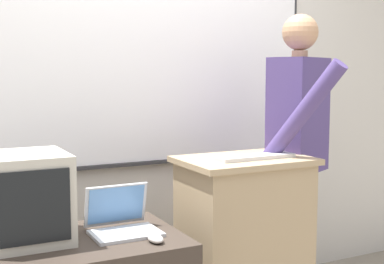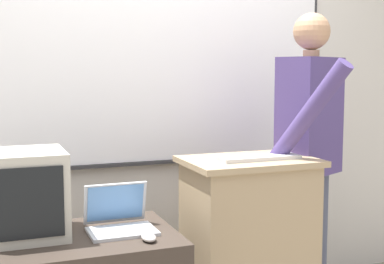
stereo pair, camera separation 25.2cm
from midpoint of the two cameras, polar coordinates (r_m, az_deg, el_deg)
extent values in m
cube|color=beige|center=(3.34, -7.98, 6.47)|extent=(6.40, 0.12, 2.90)
cube|color=#2D2D30|center=(3.27, -8.05, 6.59)|extent=(2.36, 0.02, 1.17)
cube|color=white|center=(3.26, -8.02, 6.59)|extent=(2.31, 0.02, 1.12)
cube|color=#2D2D30|center=(3.30, -7.79, -3.36)|extent=(2.08, 0.04, 0.02)
cube|color=tan|center=(2.90, 2.97, -12.90)|extent=(0.62, 0.43, 0.97)
cube|color=tan|center=(2.77, 3.03, -3.07)|extent=(0.67, 0.47, 0.03)
cylinder|color=#474C60|center=(3.15, 7.84, -12.30)|extent=(0.13, 0.13, 0.87)
cylinder|color=#474C60|center=(3.33, 9.65, -11.32)|extent=(0.13, 0.13, 0.87)
cube|color=#473870|center=(3.09, 9.01, 1.77)|extent=(0.44, 0.36, 0.65)
cylinder|color=tan|center=(3.08, 9.12, 8.21)|extent=(0.09, 0.09, 0.04)
sphere|color=tan|center=(3.09, 9.16, 10.47)|extent=(0.20, 0.20, 0.20)
cylinder|color=#473870|center=(2.74, 9.24, 2.08)|extent=(0.27, 0.44, 0.54)
cylinder|color=#473870|center=(3.28, 10.78, 1.58)|extent=(0.08, 0.08, 0.62)
cube|color=#B7BABF|center=(2.44, -10.09, -10.66)|extent=(0.30, 0.21, 0.02)
cube|color=#B7BABF|center=(2.53, -10.99, -7.64)|extent=(0.29, 0.06, 0.19)
cube|color=#598CCC|center=(2.52, -10.95, -7.63)|extent=(0.26, 0.04, 0.17)
cube|color=silver|center=(2.73, 4.19, -2.68)|extent=(0.42, 0.11, 0.02)
ellipsoid|color=silver|center=(2.32, -7.09, -11.25)|extent=(0.06, 0.10, 0.03)
cube|color=#BCB7A8|center=(2.43, -20.14, -6.60)|extent=(0.34, 0.38, 0.38)
cube|color=black|center=(2.24, -19.54, -7.63)|extent=(0.28, 0.01, 0.30)
camera|label=1|loc=(0.13, -92.86, -0.32)|focal=50.00mm
camera|label=2|loc=(0.13, 87.14, 0.32)|focal=50.00mm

